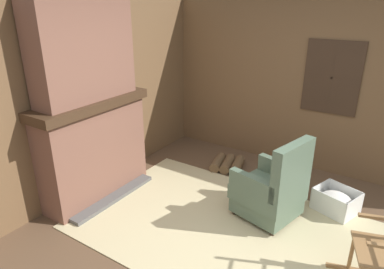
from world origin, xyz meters
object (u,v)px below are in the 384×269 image
at_px(armchair, 272,191).
at_px(storage_case, 120,84).
at_px(firewood_stack, 227,164).
at_px(oil_lamp_vase, 67,94).
at_px(laundry_basket, 336,201).

relative_size(armchair, storage_case, 4.68).
bearing_deg(firewood_stack, oil_lamp_vase, -121.73).
bearing_deg(oil_lamp_vase, laundry_basket, 29.36).
bearing_deg(storage_case, oil_lamp_vase, -90.01).
relative_size(armchair, firewood_stack, 1.87).
height_order(firewood_stack, storage_case, storage_case).
bearing_deg(storage_case, armchair, 3.88).
xyz_separation_m(armchair, storage_case, (-2.14, -0.15, 1.00)).
relative_size(armchair, oil_lamp_vase, 3.28).
distance_m(armchair, laundry_basket, 0.87).
xyz_separation_m(oil_lamp_vase, storage_case, (0.00, 0.84, -0.05)).
bearing_deg(firewood_stack, armchair, -40.22).
bearing_deg(storage_case, laundry_basket, 14.51).
distance_m(oil_lamp_vase, storage_case, 0.84).
xyz_separation_m(laundry_basket, oil_lamp_vase, (-2.77, -1.56, 1.27)).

